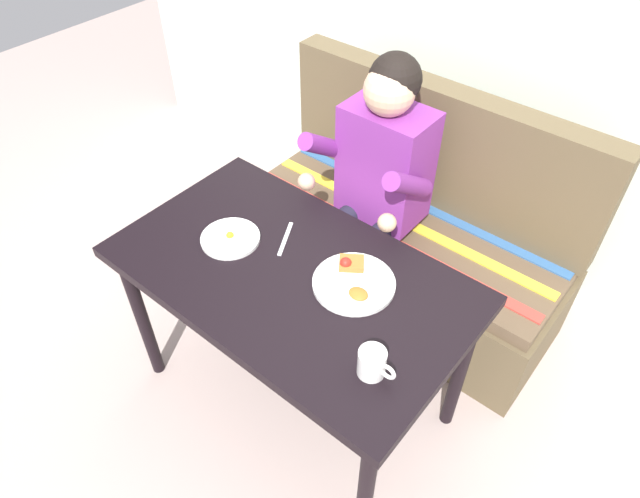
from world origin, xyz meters
name	(u,v)px	position (x,y,z in m)	size (l,w,h in m)	color
ground_plane	(297,392)	(0.00, 0.00, 0.00)	(8.00, 8.00, 0.00)	#B19B94
table	(292,288)	(0.00, 0.00, 0.65)	(1.20, 0.70, 0.73)	black
couch	(406,238)	(0.00, 0.76, 0.33)	(1.44, 0.56, 1.00)	brown
person	(375,176)	(-0.08, 0.59, 0.74)	(0.45, 0.61, 1.21)	#7D2E88
plate_breakfast	(353,281)	(0.19, 0.09, 0.74)	(0.27, 0.27, 0.05)	white
plate_eggs	(230,238)	(-0.26, -0.02, 0.74)	(0.21, 0.21, 0.04)	white
coffee_mug	(373,363)	(0.43, -0.15, 0.78)	(0.12, 0.08, 0.09)	white
fork	(285,239)	(-0.12, 0.10, 0.73)	(0.01, 0.17, 0.01)	silver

